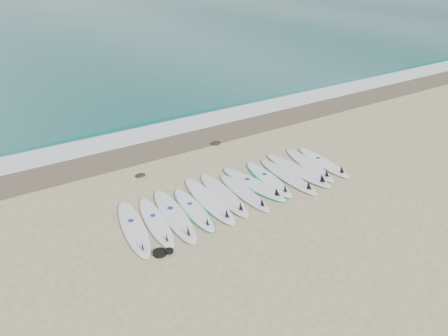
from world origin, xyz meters
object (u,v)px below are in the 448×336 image
surfboard_0 (134,229)px  surfboard_6 (245,193)px  leash_coil (162,252)px  surfboard_12 (324,163)px

surfboard_0 → surfboard_6: (3.38, -0.06, -0.01)m
surfboard_0 → leash_coil: surfboard_0 is taller
leash_coil → surfboard_0: bearing=98.2°
leash_coil → surfboard_12: bearing=11.9°
surfboard_6 → surfboard_12: size_ratio=0.97×
surfboard_0 → leash_coil: size_ratio=6.09×
surfboard_6 → surfboard_0: bearing=-179.0°
surfboard_0 → surfboard_12: surfboard_0 is taller
surfboard_0 → leash_coil: bearing=-72.0°
surfboard_6 → leash_coil: 3.41m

